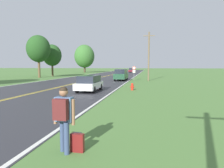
% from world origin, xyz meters
% --- Properties ---
extents(hitchhiker_person, '(0.62, 0.45, 1.82)m').
position_xyz_m(hitchhiker_person, '(7.69, 5.38, 1.11)').
color(hitchhiker_person, '#38476B').
rests_on(hitchhiker_person, ground).
extents(suitcase, '(0.38, 0.15, 0.56)m').
position_xyz_m(suitcase, '(8.01, 5.53, 0.26)').
color(suitcase, maroon).
rests_on(suitcase, ground).
extents(fire_hydrant, '(0.42, 0.26, 0.70)m').
position_xyz_m(fire_hydrant, '(8.25, 19.83, 0.35)').
color(fire_hydrant, red).
rests_on(fire_hydrant, ground).
extents(traffic_sign, '(0.60, 0.10, 2.31)m').
position_xyz_m(traffic_sign, '(7.33, 33.34, 1.73)').
color(traffic_sign, gray).
rests_on(traffic_sign, ground).
extents(utility_pole_midground, '(1.80, 0.24, 7.65)m').
position_xyz_m(utility_pole_midground, '(9.68, 32.67, 3.98)').
color(utility_pole_midground, brown).
rests_on(utility_pole_midground, ground).
extents(tree_left_verge, '(4.28, 4.28, 7.27)m').
position_xyz_m(tree_left_verge, '(-12.31, 43.35, 4.79)').
color(tree_left_verge, brown).
rests_on(tree_left_verge, ground).
extents(tree_behind_sign, '(7.18, 7.18, 9.97)m').
position_xyz_m(tree_behind_sign, '(-13.45, 69.85, 5.83)').
color(tree_behind_sign, '#473828').
rests_on(tree_behind_sign, ground).
extents(tree_right_cluster, '(4.69, 4.69, 8.49)m').
position_xyz_m(tree_right_cluster, '(-12.18, 37.49, 5.77)').
color(tree_right_cluster, brown).
rests_on(tree_right_cluster, ground).
extents(car_white_hatchback_nearest, '(1.74, 3.99, 1.48)m').
position_xyz_m(car_white_hatchback_nearest, '(4.42, 18.22, 0.78)').
color(car_white_hatchback_nearest, black).
rests_on(car_white_hatchback_nearest, ground).
extents(car_dark_green_suv_approaching, '(1.85, 4.59, 1.83)m').
position_xyz_m(car_dark_green_suv_approaching, '(5.31, 32.61, 0.96)').
color(car_dark_green_suv_approaching, black).
rests_on(car_dark_green_suv_approaching, ground).
extents(car_maroon_van_mid_near, '(1.93, 4.92, 1.61)m').
position_xyz_m(car_maroon_van_mid_near, '(3.35, 73.00, 0.86)').
color(car_maroon_van_mid_near, black).
rests_on(car_maroon_van_mid_near, ground).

